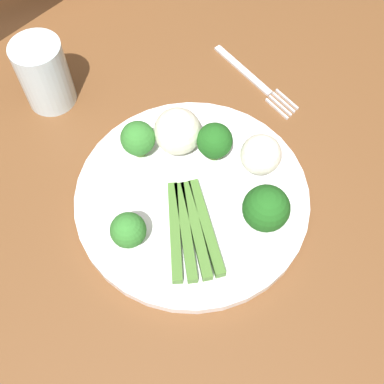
{
  "coord_description": "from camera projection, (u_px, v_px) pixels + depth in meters",
  "views": [
    {
      "loc": [
        0.26,
        0.21,
        1.28
      ],
      "look_at": [
        0.04,
        0.01,
        0.76
      ],
      "focal_mm": 44.99,
      "sensor_mm": 36.0,
      "label": 1
    }
  ],
  "objects": [
    {
      "name": "ground_plane",
      "position": [
        200.0,
        320.0,
        1.29
      ],
      "size": [
        6.0,
        6.0,
        0.02
      ],
      "primitive_type": "cube",
      "color": "gray"
    },
    {
      "name": "dining_table",
      "position": [
        206.0,
        212.0,
        0.73
      ],
      "size": [
        1.37,
        0.8,
        0.74
      ],
      "color": "brown",
      "rests_on": "ground_plane"
    },
    {
      "name": "chair",
      "position": [
        60.0,
        55.0,
        1.07
      ],
      "size": [
        0.49,
        0.49,
        0.87
      ],
      "rotation": [
        0.0,
        0.0,
        -0.25
      ],
      "color": "brown",
      "rests_on": "ground_plane"
    },
    {
      "name": "plate",
      "position": [
        192.0,
        197.0,
        0.61
      ],
      "size": [
        0.29,
        0.29,
        0.01
      ],
      "primitive_type": "cylinder",
      "color": "white",
      "rests_on": "dining_table"
    },
    {
      "name": "asparagus_bundle",
      "position": [
        191.0,
        229.0,
        0.57
      ],
      "size": [
        0.12,
        0.13,
        0.01
      ],
      "rotation": [
        0.0,
        0.0,
        0.91
      ],
      "color": "#47752D",
      "rests_on": "plate"
    },
    {
      "name": "broccoli_front_left",
      "position": [
        215.0,
        141.0,
        0.6
      ],
      "size": [
        0.05,
        0.05,
        0.06
      ],
      "color": "#4C7F2B",
      "rests_on": "plate"
    },
    {
      "name": "broccoli_outer_edge",
      "position": [
        138.0,
        139.0,
        0.6
      ],
      "size": [
        0.04,
        0.04,
        0.05
      ],
      "color": "#609E3D",
      "rests_on": "plate"
    },
    {
      "name": "broccoli_back",
      "position": [
        266.0,
        209.0,
        0.55
      ],
      "size": [
        0.06,
        0.06,
        0.07
      ],
      "color": "#4C7F2B",
      "rests_on": "plate"
    },
    {
      "name": "broccoli_right",
      "position": [
        126.0,
        229.0,
        0.55
      ],
      "size": [
        0.04,
        0.04,
        0.05
      ],
      "color": "#609E3D",
      "rests_on": "plate"
    },
    {
      "name": "cauliflower_mid",
      "position": [
        177.0,
        132.0,
        0.61
      ],
      "size": [
        0.06,
        0.06,
        0.06
      ],
      "primitive_type": "sphere",
      "color": "silver",
      "rests_on": "plate"
    },
    {
      "name": "cauliflower_edge",
      "position": [
        261.0,
        155.0,
        0.6
      ],
      "size": [
        0.05,
        0.05,
        0.05
      ],
      "primitive_type": "sphere",
      "color": "white",
      "rests_on": "plate"
    },
    {
      "name": "fork",
      "position": [
        254.0,
        80.0,
        0.71
      ],
      "size": [
        0.04,
        0.17,
        0.0
      ],
      "rotation": [
        0.0,
        0.0,
        1.42
      ],
      "color": "silver",
      "rests_on": "dining_table"
    },
    {
      "name": "water_glass",
      "position": [
        44.0,
        74.0,
        0.65
      ],
      "size": [
        0.07,
        0.07,
        0.1
      ],
      "primitive_type": "cylinder",
      "color": "silver",
      "rests_on": "dining_table"
    }
  ]
}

